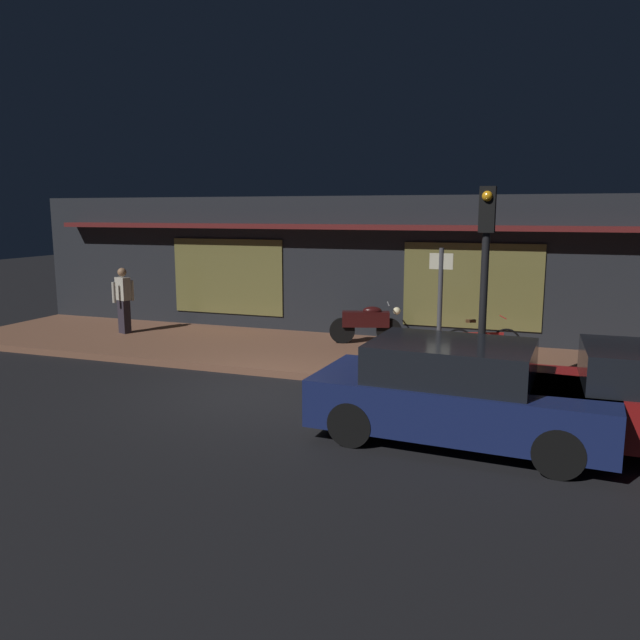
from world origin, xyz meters
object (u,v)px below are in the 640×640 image
sign_post (440,303)px  motorcycle (367,323)px  person_photographer (123,299)px  traffic_light_pole (485,260)px  bicycle_parked (482,343)px  parked_car_near (457,393)px

sign_post → motorcycle: bearing=132.9°
person_photographer → traffic_light_pole: (9.15, -3.09, 1.45)m
person_photographer → motorcycle: bearing=7.9°
person_photographer → sign_post: 8.32m
motorcycle → sign_post: size_ratio=0.69×
bicycle_parked → traffic_light_pole: traffic_light_pole is taller
bicycle_parked → sign_post: bearing=-115.8°
sign_post → traffic_light_pole: size_ratio=0.67×
person_photographer → parked_car_near: size_ratio=0.40×
bicycle_parked → sign_post: (-0.68, -1.41, 1.00)m
parked_car_near → sign_post: bearing=103.8°
bicycle_parked → traffic_light_pole: bearing=-85.1°
motorcycle → parked_car_near: (2.79, -5.33, 0.06)m
motorcycle → bicycle_parked: (2.70, -0.76, -0.14)m
bicycle_parked → motorcycle: bearing=164.2°
bicycle_parked → person_photographer: (-8.88, -0.09, 0.52)m
bicycle_parked → parked_car_near: (0.09, -4.56, 0.20)m
traffic_light_pole → parked_car_near: 2.25m
motorcycle → parked_car_near: bearing=-62.3°
parked_car_near → person_photographer: bearing=153.5°
person_photographer → parked_car_near: (8.97, -4.47, -0.32)m
bicycle_parked → person_photographer: 8.89m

